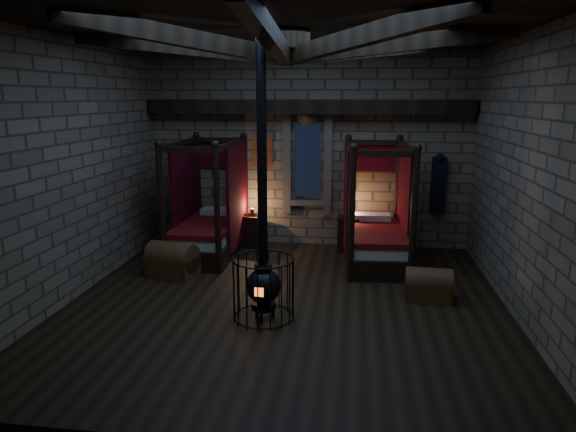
# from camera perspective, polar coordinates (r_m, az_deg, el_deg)

# --- Properties ---
(room) EXTENTS (7.02, 7.02, 4.29)m
(room) POSITION_cam_1_polar(r_m,az_deg,el_deg) (7.88, -0.14, 16.65)
(room) COLOR black
(room) RESTS_ON ground
(bed_left) EXTENTS (1.25, 2.30, 2.38)m
(bed_left) POSITION_cam_1_polar(r_m,az_deg,el_deg) (10.92, -8.74, -1.20)
(bed_left) COLOR black
(bed_left) RESTS_ON ground
(bed_right) EXTENTS (1.33, 2.34, 2.37)m
(bed_right) POSITION_cam_1_polar(r_m,az_deg,el_deg) (10.40, 9.65, -1.96)
(bed_right) COLOR black
(bed_right) RESTS_ON ground
(trunk_left) EXTENTS (1.00, 0.77, 0.65)m
(trunk_left) POSITION_cam_1_polar(r_m,az_deg,el_deg) (9.80, -12.71, -4.87)
(trunk_left) COLOR brown
(trunk_left) RESTS_ON ground
(trunk_right) EXTENTS (0.77, 0.51, 0.54)m
(trunk_right) POSITION_cam_1_polar(r_m,az_deg,el_deg) (8.80, 15.32, -7.42)
(trunk_right) COLOR brown
(trunk_right) RESTS_ON ground
(nightstand_left) EXTENTS (0.53, 0.52, 0.87)m
(nightstand_left) POSITION_cam_1_polar(r_m,az_deg,el_deg) (11.39, -3.99, -1.61)
(nightstand_left) COLOR black
(nightstand_left) RESTS_ON ground
(nightstand_right) EXTENTS (0.49, 0.47, 0.82)m
(nightstand_right) POSITION_cam_1_polar(r_m,az_deg,el_deg) (11.11, 6.70, -1.98)
(nightstand_right) COLOR black
(nightstand_right) RESTS_ON ground
(stove) EXTENTS (0.92, 0.92, 4.05)m
(stove) POSITION_cam_1_polar(r_m,az_deg,el_deg) (7.68, -2.76, -7.23)
(stove) COLOR black
(stove) RESTS_ON ground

